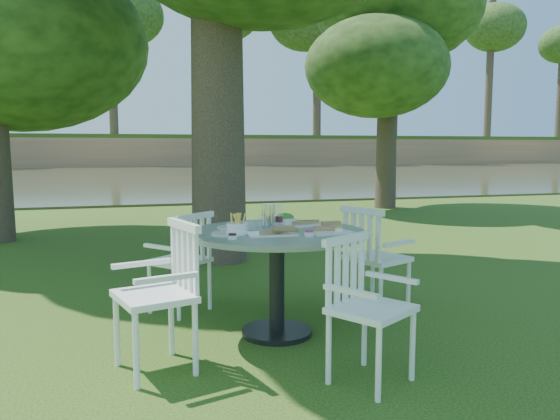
# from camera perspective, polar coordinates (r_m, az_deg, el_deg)

# --- Properties ---
(ground) EXTENTS (140.00, 140.00, 0.00)m
(ground) POSITION_cam_1_polar(r_m,az_deg,el_deg) (5.51, 0.58, -9.05)
(ground) COLOR #1D3A0C
(ground) RESTS_ON ground
(table) EXTENTS (1.38, 1.38, 0.83)m
(table) POSITION_cam_1_polar(r_m,az_deg,el_deg) (4.29, -0.33, -4.33)
(table) COLOR black
(table) RESTS_ON ground
(chair_ne) EXTENTS (0.61, 0.62, 0.96)m
(chair_ne) POSITION_cam_1_polar(r_m,az_deg,el_deg) (4.90, 9.37, -4.35)
(chair_ne) COLOR white
(chair_ne) RESTS_ON ground
(chair_nw) EXTENTS (0.63, 0.62, 0.90)m
(chair_nw) POSITION_cam_1_polar(r_m,az_deg,el_deg) (4.94, -9.73, -4.63)
(chair_nw) COLOR white
(chair_nw) RESTS_ON ground
(chair_sw) EXTENTS (0.58, 0.61, 0.98)m
(chair_sw) POSITION_cam_1_polar(r_m,az_deg,el_deg) (3.74, -11.61, -7.56)
(chair_sw) COLOR white
(chair_sw) RESTS_ON ground
(chair_se) EXTENTS (0.62, 0.61, 0.92)m
(chair_se) POSITION_cam_1_polar(r_m,az_deg,el_deg) (3.54, 8.30, -8.93)
(chair_se) COLOR white
(chair_se) RESTS_ON ground
(tableware) EXTENTS (1.06, 0.77, 0.20)m
(tableware) POSITION_cam_1_polar(r_m,az_deg,el_deg) (4.32, -0.87, -1.52)
(tableware) COLOR white
(tableware) RESTS_ON table
(river) EXTENTS (100.00, 28.00, 0.12)m
(river) POSITION_cam_1_polar(r_m,az_deg,el_deg) (28.17, -12.94, 3.34)
(river) COLOR #31331E
(river) RESTS_ON ground
(far_bank) EXTENTS (100.00, 18.00, 15.20)m
(far_bank) POSITION_cam_1_polar(r_m,az_deg,el_deg) (46.60, -14.10, 13.44)
(far_bank) COLOR #9C6B48
(far_bank) RESTS_ON ground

